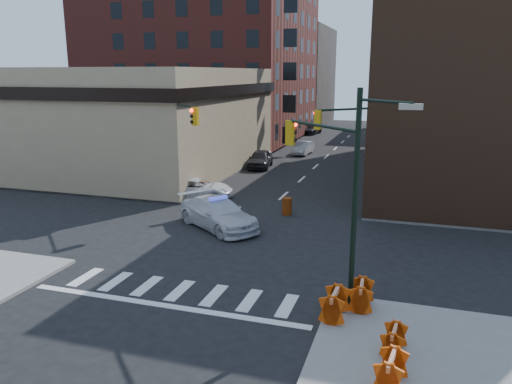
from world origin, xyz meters
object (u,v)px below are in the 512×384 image
Objects in this scene: police_car at (218,213)px; parked_car_wnear at (260,159)px; pedestrian_b at (125,175)px; barricade_nw_a at (170,187)px; barrel_road at (287,206)px; pedestrian_a at (145,176)px; parked_car_enear at (378,157)px; barrel_bank at (206,188)px; pickup at (197,188)px; parked_car_wfar at (303,148)px; barricade_se_a at (361,295)px.

parked_car_wnear is at bearing 45.02° from police_car.
barricade_nw_a is at bearing -6.69° from pedestrian_b.
barricade_nw_a is at bearing 164.48° from barrel_road.
pedestrian_a reaches higher than police_car.
parked_car_enear is at bearing 18.41° from police_car.
parked_car_wnear is 11.25m from barrel_bank.
barricade_nw_a is (-2.52, -0.76, 0.11)m from barrel_bank.
barrel_road is at bearing -74.41° from parked_car_wnear.
police_car is at bearing -158.19° from pickup.
parked_car_wfar is (-1.03, 27.33, -0.16)m from police_car.
parked_car_wfar is (2.14, 8.89, -0.13)m from parked_car_wnear.
parked_car_wnear is at bearing -99.91° from parked_car_wfar.
pedestrian_b reaches higher than parked_car_enear.
pickup is at bearing -10.66° from barricade_nw_a.
barrel_bank is (-3.83, 7.21, -0.39)m from police_car.
parked_car_wnear is at bearing 74.50° from barricade_nw_a.
parked_car_enear is 2.04× the size of pedestrian_a.
pedestrian_a reaches higher than pickup.
police_car is at bearing -61.98° from barrel_bank.
pickup is 19.01m from barricade_se_a.
pedestrian_b is 1.52× the size of barricade_nw_a.
pedestrian_b reaches higher than barrel_bank.
pickup is 6.66m from pedestrian_b.
pedestrian_a reaches higher than parked_car_wfar.
police_car reaches higher than barricade_nw_a.
barrel_road is at bearing -76.47° from parked_car_wfar.
barrel_bank is at bearing 63.27° from police_car.
pedestrian_b is (-9.51, -20.13, 0.31)m from parked_car_wfar.
barricade_se_a is (8.87, -7.98, -0.20)m from police_car.
pedestrian_b reaches higher than barricade_se_a.
barricade_se_a reaches higher than barricade_nw_a.
barricade_se_a is (12.04, -26.41, -0.17)m from parked_car_wnear.
parked_car_enear reaches higher than barrel_road.
police_car is 1.42× the size of parked_car_enear.
barrel_bank is at bearing 16.22° from barricade_nw_a.
pedestrian_a is 11.98m from barrel_road.
pedestrian_b is 1.57× the size of barrel_road.
pedestrian_a is (-7.50, -20.59, 0.47)m from parked_car_wfar.
pedestrian_b is at bearing -111.66° from parked_car_wfar.
parked_car_enear is 4.46× the size of barrel_bank.
barrel_road is at bearing -10.33° from pedestrian_b.
pedestrian_b is at bearing -130.82° from parked_car_wnear.
pedestrian_b is at bearing 174.84° from pedestrian_a.
police_car is at bearing -87.79° from parked_car_wnear.
parked_car_wnear is 1.15× the size of parked_car_wfar.
pedestrian_a reaches higher than barrel_road.
parked_car_enear is at bearing 54.88° from pedestrian_a.
parked_car_wfar is 3.86× the size of barrel_road.
barricade_nw_a is (2.17, -0.30, -0.59)m from pedestrian_a.
barrel_bank is (-0.66, -11.23, -0.36)m from parked_car_wnear.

